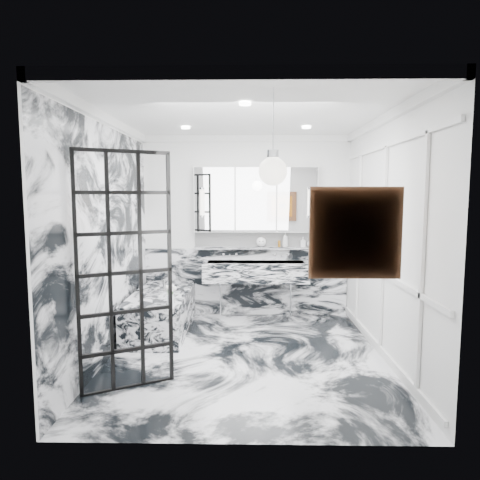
{
  "coord_description": "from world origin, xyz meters",
  "views": [
    {
      "loc": [
        0.03,
        -4.88,
        1.91
      ],
      "look_at": [
        -0.07,
        0.5,
        1.33
      ],
      "focal_mm": 32.0,
      "sensor_mm": 36.0,
      "label": 1
    }
  ],
  "objects_px": {
    "trough_sink": "(256,271)",
    "bathtub": "(161,312)",
    "crittall_door": "(125,273)",
    "mirror_cabinet": "(256,200)"
  },
  "relations": [
    {
      "from": "trough_sink",
      "to": "bathtub",
      "type": "height_order",
      "value": "trough_sink"
    },
    {
      "from": "crittall_door",
      "to": "mirror_cabinet",
      "type": "relative_size",
      "value": 1.21
    },
    {
      "from": "crittall_door",
      "to": "trough_sink",
      "type": "relative_size",
      "value": 1.44
    },
    {
      "from": "trough_sink",
      "to": "crittall_door",
      "type": "bearing_deg",
      "value": -118.36
    },
    {
      "from": "mirror_cabinet",
      "to": "bathtub",
      "type": "height_order",
      "value": "mirror_cabinet"
    },
    {
      "from": "trough_sink",
      "to": "mirror_cabinet",
      "type": "bearing_deg",
      "value": 90.0
    },
    {
      "from": "trough_sink",
      "to": "bathtub",
      "type": "relative_size",
      "value": 0.97
    },
    {
      "from": "crittall_door",
      "to": "trough_sink",
      "type": "height_order",
      "value": "crittall_door"
    },
    {
      "from": "crittall_door",
      "to": "trough_sink",
      "type": "xyz_separation_m",
      "value": [
        1.3,
        2.4,
        -0.42
      ]
    },
    {
      "from": "crittall_door",
      "to": "bathtub",
      "type": "relative_size",
      "value": 1.4
    }
  ]
}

